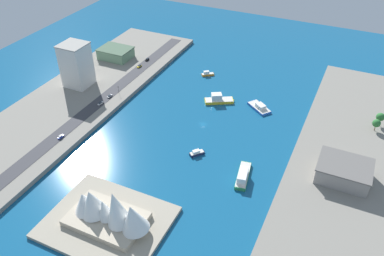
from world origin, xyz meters
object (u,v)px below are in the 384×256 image
Objects in this scene: ferry_green_doubledeck at (243,175)px; terminal_long_green at (116,53)px; catamaran_blue at (259,107)px; van_white at (100,103)px; water_taxi_orange at (207,74)px; traffic_light_waterfront at (118,89)px; ferry_yellow_fast at (218,99)px; taxi_yellow_cab at (139,66)px; carpark_squat_concrete at (344,171)px; sedan_silver at (110,96)px; hatchback_blue at (61,137)px; opera_landmark at (108,210)px; hotel_broad_white at (76,65)px; patrol_launch_navy at (197,153)px; suv_black at (147,59)px.

terminal_long_green reaches higher than ferry_green_doubledeck.
catamaran_blue is 4.05× the size of van_white.
water_taxi_orange is 76.48m from traffic_light_waterfront.
traffic_light_waterfront reaches higher than water_taxi_orange.
catamaran_blue is 0.73× the size of terminal_long_green.
ferry_yellow_fast reaches higher than taxi_yellow_cab.
ferry_yellow_fast is 81.30m from taxi_yellow_cab.
van_white is at bearing -2.01° from carpark_squat_concrete.
ferry_green_doubledeck reaches higher than sedan_silver.
hatchback_blue is 0.10× the size of opera_landmark.
catamaran_blue is 3.07× the size of traffic_light_waterfront.
hotel_broad_white is (-0.82, 51.42, 12.37)m from terminal_long_green.
sedan_silver is (-32.81, 57.22, -3.64)m from terminal_long_green.
patrol_launch_navy is at bearing 143.53° from terminal_long_green.
ferry_green_doubledeck is at bearing 122.60° from water_taxi_orange.
terminal_long_green is 185.64m from opera_landmark.
terminal_long_green is at bearing -64.58° from van_white.
traffic_light_waterfront is (-35.57, -0.94, -12.56)m from hotel_broad_white.
water_taxi_orange is 83.81m from sedan_silver.
patrol_launch_navy is 1.47× the size of traffic_light_waterfront.
terminal_long_green is 62.23m from traffic_light_waterfront.
sedan_silver is at bearing 95.73° from taxi_yellow_cab.
taxi_yellow_cab is (109.66, -14.37, 2.56)m from catamaran_blue.
water_taxi_orange is 0.23× the size of opera_landmark.
ferry_green_doubledeck reaches higher than taxi_yellow_cab.
traffic_light_waterfront reaches higher than catamaran_blue.
traffic_light_waterfront is (-3.22, -61.72, 3.36)m from hatchback_blue.
ferry_yellow_fast reaches higher than sedan_silver.
van_white reaches higher than sedan_silver.
taxi_yellow_cab is at bearing -35.91° from ferry_green_doubledeck.
ferry_yellow_fast reaches higher than catamaran_blue.
catamaran_blue is at bearing -106.48° from patrol_launch_navy.
terminal_long_green is at bearing -13.21° from taxi_yellow_cab.
ferry_green_doubledeck is at bearing 163.62° from hotel_broad_white.
van_white is 1.02× the size of taxi_yellow_cab.
taxi_yellow_cab is 44.95m from traffic_light_waterfront.
terminal_long_green is 4.21× the size of traffic_light_waterfront.
suv_black reaches higher than catamaran_blue.
water_taxi_orange is 2.06× the size of van_white.
catamaran_blue is 110.63m from taxi_yellow_cab.
ferry_yellow_fast is (43.59, -70.36, -0.04)m from ferry_green_doubledeck.
van_white is (-5.29, 75.78, -0.02)m from suv_black.
carpark_squat_concrete reaches higher than ferry_yellow_fast.
ferry_yellow_fast is 86.10m from van_white.
terminal_long_green is at bearing -73.53° from hatchback_blue.
ferry_green_doubledeck is 5.59× the size of hatchback_blue.
hatchback_blue is at bearing 16.53° from patrol_launch_navy.
patrol_launch_navy is at bearing 109.64° from water_taxi_orange.
traffic_light_waterfront is (-9.15, 57.80, 3.38)m from suv_black.
suv_black is at bearing -25.07° from carpark_squat_concrete.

